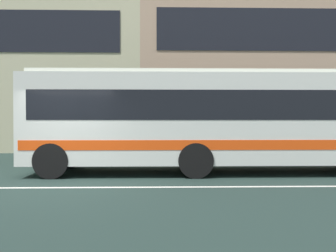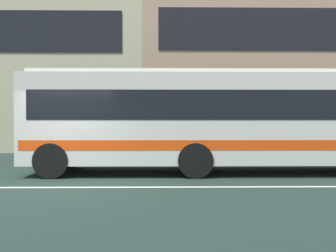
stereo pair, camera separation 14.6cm
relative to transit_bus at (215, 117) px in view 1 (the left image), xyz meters
The scene contains 4 objects.
ground_plane 5.37m from the transit_bus, 148.87° to the right, with size 160.00×160.00×0.00m, color #1F312D.
lane_centre_line 5.37m from the transit_bus, 148.87° to the right, with size 60.00×0.16×0.01m, color silver.
apartment_block_right 14.99m from the transit_bus, 59.38° to the left, with size 20.11×11.07×10.43m.
transit_bus is the anchor object (origin of this frame).
Camera 1 is at (2.54, -9.69, 1.69)m, focal length 42.35 mm.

